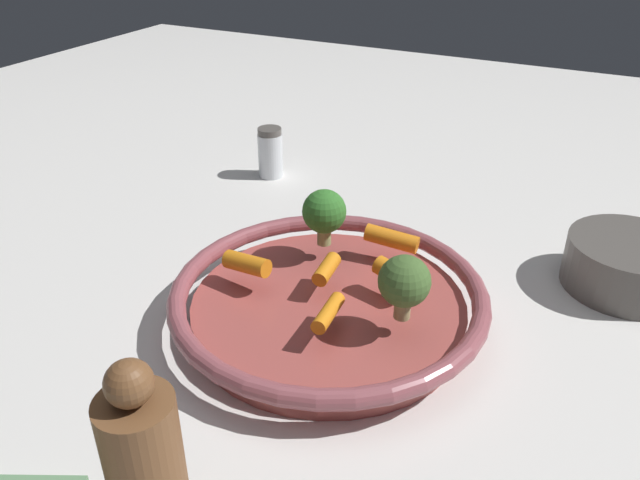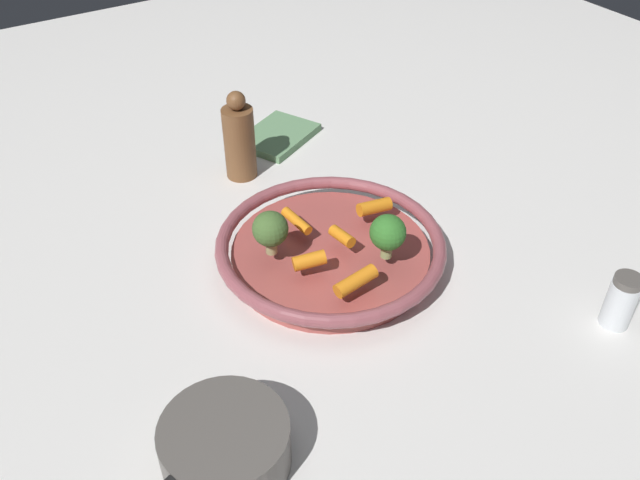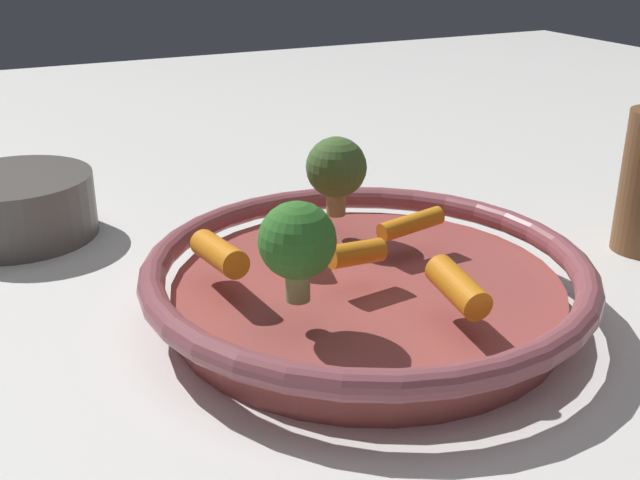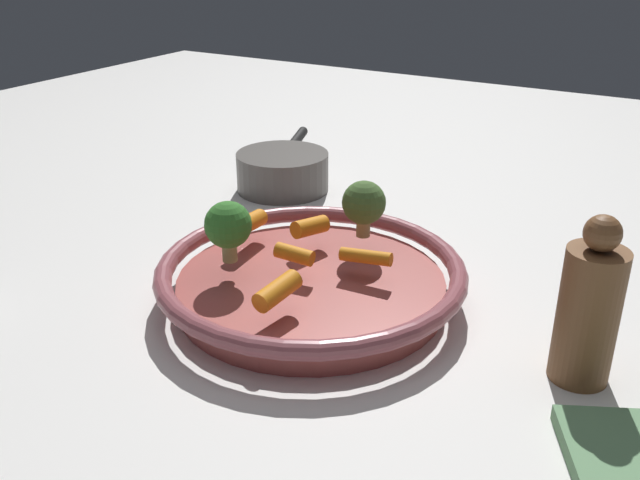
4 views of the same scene
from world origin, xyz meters
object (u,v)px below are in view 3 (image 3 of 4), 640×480
(baby_carrot_right, at_px, (356,253))
(baby_carrot_back, at_px, (290,224))
(serving_bowl, at_px, (367,283))
(broccoli_floret_large, at_px, (297,242))
(baby_carrot_center, at_px, (458,287))
(saucepan, at_px, (16,206))
(baby_carrot_near_rim, at_px, (219,253))
(broccoli_floret_edge, at_px, (336,169))
(baby_carrot_left, at_px, (411,224))

(baby_carrot_right, bearing_deg, baby_carrot_back, -162.42)
(serving_bowl, relative_size, broccoli_floret_large, 4.99)
(baby_carrot_center, height_order, saucepan, baby_carrot_center)
(saucepan, bearing_deg, serving_bowl, 38.02)
(baby_carrot_right, distance_m, baby_carrot_center, 0.08)
(baby_carrot_center, bearing_deg, baby_carrot_near_rim, -134.43)
(baby_carrot_back, height_order, broccoli_floret_edge, broccoli_floret_edge)
(baby_carrot_back, distance_m, broccoli_floret_large, 0.11)
(baby_carrot_right, distance_m, broccoli_floret_edge, 0.11)
(baby_carrot_left, xyz_separation_m, broccoli_floret_edge, (-0.06, -0.03, 0.03))
(baby_carrot_right, xyz_separation_m, baby_carrot_near_rim, (-0.04, -0.09, 0.00))
(baby_carrot_left, height_order, baby_carrot_center, baby_carrot_center)
(baby_carrot_right, height_order, broccoli_floret_edge, broccoli_floret_edge)
(baby_carrot_near_rim, relative_size, broccoli_floret_large, 0.91)
(baby_carrot_left, xyz_separation_m, baby_carrot_center, (0.11, -0.04, 0.00))
(broccoli_floret_edge, bearing_deg, baby_carrot_right, -18.60)
(serving_bowl, relative_size, baby_carrot_center, 6.37)
(broccoli_floret_edge, bearing_deg, broccoli_floret_large, -35.65)
(baby_carrot_left, xyz_separation_m, baby_carrot_near_rim, (-0.00, -0.16, 0.00))
(baby_carrot_center, bearing_deg, broccoli_floret_edge, 179.58)
(baby_carrot_back, distance_m, broccoli_floret_edge, 0.07)
(baby_carrot_center, bearing_deg, broccoli_floret_large, -116.85)
(serving_bowl, bearing_deg, baby_carrot_right, -56.74)
(baby_carrot_near_rim, relative_size, saucepan, 0.28)
(saucepan, bearing_deg, broccoli_floret_large, 23.94)
(serving_bowl, distance_m, baby_carrot_back, 0.08)
(broccoli_floret_edge, xyz_separation_m, saucepan, (-0.19, -0.23, -0.06))
(baby_carrot_near_rim, height_order, saucepan, baby_carrot_near_rim)
(serving_bowl, height_order, broccoli_floret_edge, broccoli_floret_edge)
(baby_carrot_right, distance_m, baby_carrot_left, 0.08)
(baby_carrot_center, bearing_deg, serving_bowl, -169.46)
(serving_bowl, height_order, baby_carrot_right, baby_carrot_right)
(baby_carrot_left, distance_m, baby_carrot_center, 0.12)
(broccoli_floret_large, xyz_separation_m, saucepan, (-0.32, -0.14, -0.06))
(baby_carrot_near_rim, bearing_deg, baby_carrot_right, 66.59)
(broccoli_floret_edge, distance_m, broccoli_floret_large, 0.16)
(baby_carrot_left, height_order, broccoli_floret_large, broccoli_floret_large)
(baby_carrot_right, relative_size, broccoli_floret_edge, 0.64)
(baby_carrot_near_rim, bearing_deg, serving_bowl, 74.38)
(baby_carrot_left, bearing_deg, baby_carrot_back, -110.48)
(broccoli_floret_large, bearing_deg, baby_carrot_center, 63.15)
(baby_carrot_near_rim, bearing_deg, broccoli_floret_large, 21.90)
(broccoli_floret_large, bearing_deg, broccoli_floret_edge, 144.35)
(broccoli_floret_edge, xyz_separation_m, broccoli_floret_large, (0.13, -0.09, 0.00))
(baby_carrot_left, distance_m, baby_carrot_near_rim, 0.16)
(broccoli_floret_edge, relative_size, broccoli_floret_large, 0.99)
(baby_carrot_back, relative_size, saucepan, 0.20)
(baby_carrot_back, xyz_separation_m, broccoli_floret_large, (0.10, -0.04, 0.03))
(baby_carrot_left, distance_m, baby_carrot_back, 0.09)
(saucepan, bearing_deg, broccoli_floret_edge, 50.89)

